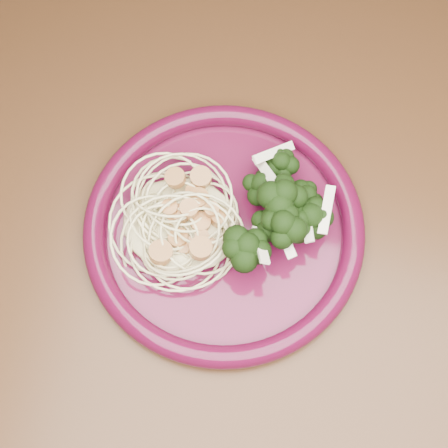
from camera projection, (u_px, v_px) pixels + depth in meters
name	position (u px, v px, depth m)	size (l,w,h in m)	color
dining_table	(226.00, 218.00, 0.75)	(1.20, 0.80, 0.75)	#472814
dinner_plate	(224.00, 228.00, 0.63)	(0.32, 0.32, 0.02)	#4B0D27
spaghetti_pile	(181.00, 221.00, 0.62)	(0.12, 0.10, 0.03)	beige
scallop_cluster	(178.00, 208.00, 0.59)	(0.11, 0.11, 0.04)	#BB7D40
broccoli_pile	(278.00, 224.00, 0.61)	(0.08, 0.14, 0.05)	black
onion_garnish	(281.00, 212.00, 0.58)	(0.06, 0.09, 0.05)	#F6F1CE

